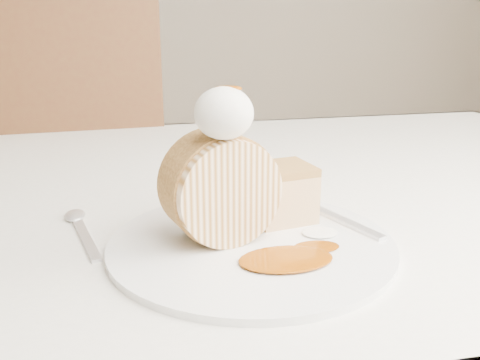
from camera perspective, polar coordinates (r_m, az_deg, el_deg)
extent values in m
cube|color=white|center=(0.79, 0.03, -1.62)|extent=(1.40, 0.90, 0.04)
cube|color=white|center=(1.24, -4.36, -0.27)|extent=(1.40, 0.01, 0.28)
cylinder|color=brown|center=(1.48, 21.08, -8.97)|extent=(0.06, 0.06, 0.71)
cube|color=brown|center=(1.47, -18.13, -3.19)|extent=(0.50, 0.50, 0.05)
cube|color=brown|center=(1.19, -19.76, 5.56)|extent=(0.48, 0.07, 0.50)
cylinder|color=brown|center=(1.76, -10.36, -8.18)|extent=(0.04, 0.04, 0.47)
cylinder|color=brown|center=(1.78, -23.73, -9.12)|extent=(0.04, 0.04, 0.47)
cylinder|color=brown|center=(1.40, -8.78, -15.27)|extent=(0.04, 0.04, 0.47)
cylinder|color=white|center=(0.57, 1.21, -6.86)|extent=(0.35, 0.35, 0.01)
cylinder|color=#FEDDB1|center=(0.55, -2.07, -0.87)|extent=(0.12, 0.09, 0.11)
cube|color=#BB8F46|center=(0.61, 4.43, -1.75)|extent=(0.08, 0.07, 0.06)
ellipsoid|color=white|center=(0.52, -1.74, 7.12)|extent=(0.06, 0.06, 0.05)
ellipsoid|color=#873D05|center=(0.52, -1.36, 10.41)|extent=(0.03, 0.02, 0.01)
cube|color=silver|center=(0.62, 10.74, -4.18)|extent=(0.08, 0.18, 0.00)
cube|color=silver|center=(0.61, -16.05, -6.13)|extent=(0.05, 0.14, 0.00)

